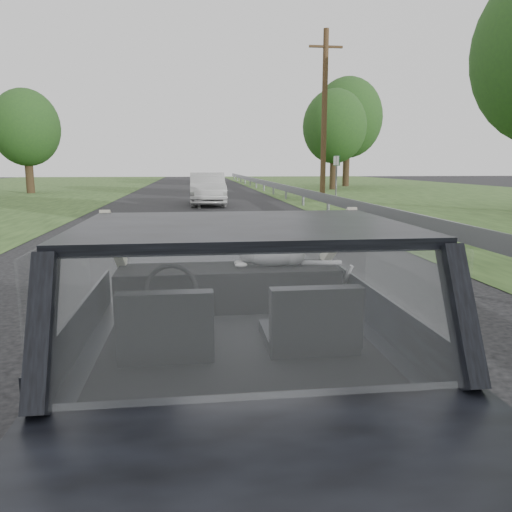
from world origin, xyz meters
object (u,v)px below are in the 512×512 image
object	(u,v)px
utility_pole	(324,118)
subject_car	(236,331)
other_car	(207,189)
cat	(273,254)
highway_sign	(336,177)

from	to	relation	value
utility_pole	subject_car	bearing A→B (deg)	-106.11
other_car	utility_pole	world-z (taller)	utility_pole
cat	other_car	xyz separation A→B (m)	(0.05, 18.26, -0.40)
other_car	highway_sign	xyz separation A→B (m)	(6.87, 3.95, 0.40)
highway_sign	utility_pole	xyz separation A→B (m)	(-1.46, -2.80, 2.74)
subject_car	highway_sign	xyz separation A→B (m)	(7.25, 22.84, 0.37)
other_car	utility_pole	bearing A→B (deg)	12.03
subject_car	highway_sign	world-z (taller)	highway_sign
subject_car	cat	distance (m)	0.80
cat	utility_pole	xyz separation A→B (m)	(5.46, 19.41, 2.74)
subject_car	highway_sign	bearing A→B (deg)	72.39
subject_car	utility_pole	bearing A→B (deg)	73.89
other_car	subject_car	bearing A→B (deg)	-91.16
highway_sign	other_car	bearing A→B (deg)	-154.11
subject_car	cat	bearing A→B (deg)	62.39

